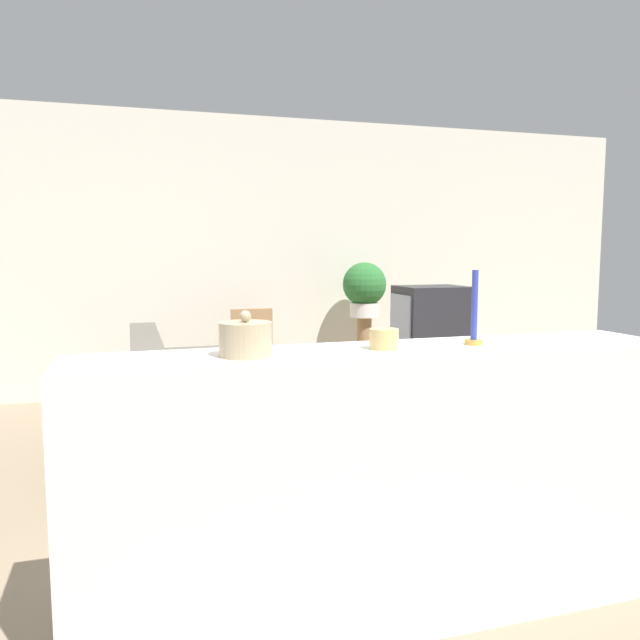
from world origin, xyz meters
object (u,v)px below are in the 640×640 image
at_px(wooden_chair, 255,349).
at_px(couch, 199,411).
at_px(potted_plant, 364,287).
at_px(decorative_bowl, 246,339).
at_px(television, 431,321).

bearing_deg(wooden_chair, couch, -115.91).
relative_size(wooden_chair, potted_plant, 1.55).
distance_m(potted_plant, decorative_bowl, 4.13).
height_order(couch, decorative_bowl, decorative_bowl).
xyz_separation_m(television, wooden_chair, (-1.26, 1.08, -0.34)).
xyz_separation_m(couch, wooden_chair, (0.67, 1.38, 0.19)).
bearing_deg(decorative_bowl, potted_plant, 63.08).
distance_m(wooden_chair, decorative_bowl, 3.70).
xyz_separation_m(wooden_chair, potted_plant, (1.14, 0.11, 0.55)).
distance_m(television, decorative_bowl, 3.21).
height_order(couch, television, television).
bearing_deg(couch, wooden_chair, 64.09).
relative_size(television, decorative_bowl, 3.15).
relative_size(television, wooden_chair, 0.68).
distance_m(television, wooden_chair, 1.69).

